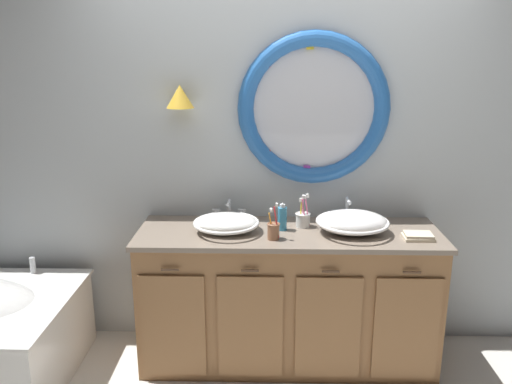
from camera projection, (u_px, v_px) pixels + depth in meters
name	position (u px, v px, depth m)	size (l,w,h in m)	color
ground_plane	(280.00, 381.00, 3.14)	(14.00, 14.00, 0.00)	silver
back_wall_assembly	(283.00, 149.00, 3.35)	(6.40, 0.26, 2.60)	silver
vanity_counter	(288.00, 296.00, 3.28)	(1.85, 0.61, 0.87)	olive
sink_basin_left	(226.00, 223.00, 3.13)	(0.40, 0.40, 0.11)	white
sink_basin_right	(352.00, 222.00, 3.11)	(0.44, 0.44, 0.14)	white
faucet_set_left	(229.00, 212.00, 3.35)	(0.22, 0.12, 0.14)	silver
faucet_set_right	(347.00, 212.00, 3.33)	(0.20, 0.13, 0.16)	silver
toothbrush_holder_left	(273.00, 230.00, 3.01)	(0.08, 0.08, 0.22)	#996647
toothbrush_holder_right	(303.00, 218.00, 3.22)	(0.10, 0.10, 0.22)	white
soap_dispenser	(282.00, 218.00, 3.16)	(0.06, 0.06, 0.17)	#388EBC
folded_hand_towel	(418.00, 236.00, 3.02)	(0.17, 0.13, 0.03)	beige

